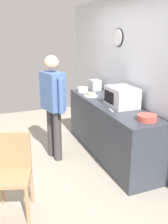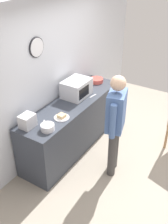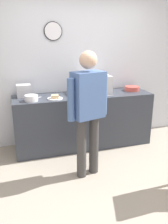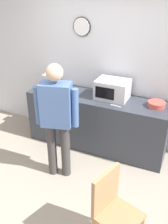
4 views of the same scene
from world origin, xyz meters
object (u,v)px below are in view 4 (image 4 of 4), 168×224
Objects in this scene: sandwich_plate at (65,94)px; cereal_bowl at (157,104)px; spoon_utensil at (56,89)px; person_standing at (57,115)px; salad_bowl at (45,89)px; fork_utensil at (116,106)px; wooden_chair at (113,209)px; toaster at (50,80)px; microwave at (112,89)px.

cereal_bowl is at bearing 7.65° from sandwich_plate.
person_standing reaches higher than spoon_utensil.
salad_bowl is 1.17× the size of fork_utensil.
fork_utensil is at bearing -2.92° from sandwich_plate.
wooden_chair reaches higher than spoon_utensil.
toaster is 1.29× the size of spoon_utensil.
person_standing is (0.74, -1.05, -0.03)m from toaster.
fork_utensil is 0.18× the size of wooden_chair.
wooden_chair is at bearing -45.86° from spoon_utensil.
sandwich_plate is at bearing -172.35° from cereal_bowl.
toaster reaches higher than cereal_bowl.
microwave reaches higher than fork_utensil.
wooden_chair is at bearing -92.02° from cereal_bowl.
sandwich_plate is at bearing 131.60° from wooden_chair.
spoon_utensil is (-0.26, 0.14, -0.02)m from sandwich_plate.
fork_utensil is 0.10× the size of person_standing.
sandwich_plate is 0.25× the size of wooden_chair.
toaster is 0.13× the size of person_standing.
person_standing is at bearing -48.97° from salad_bowl.
cereal_bowl is 1.88m from toaster.
person_standing reaches higher than wooden_chair.
spoon_utensil is 2.37m from wooden_chair.
salad_bowl is at bearing 178.73° from fork_utensil.
sandwich_plate is 1.40× the size of spoon_utensil.
fork_utensil is (1.24, -0.03, -0.04)m from salad_bowl.
wooden_chair is at bearing -70.03° from microwave.
salad_bowl is at bearing -121.73° from spoon_utensil.
microwave is 0.70m from cereal_bowl.
salad_bowl is 0.19m from spoon_utensil.
salad_bowl reaches higher than spoon_utensil.
fork_utensil is at bearing -9.27° from spoon_utensil.
salad_bowl reaches higher than fork_utensil.
salad_bowl is (-1.09, -0.22, -0.10)m from microwave.
person_standing is at bearing -69.19° from sandwich_plate.
spoon_utensil is at bearing 58.27° from salad_bowl.
wooden_chair is (1.36, -1.54, -0.41)m from sandwich_plate.
fork_utensil is 1.00× the size of spoon_utensil.
wooden_chair is (1.82, -1.81, -0.49)m from toaster.
microwave is 1.19m from toaster.
microwave is 0.30× the size of person_standing.
microwave is 1.07m from person_standing.
person_standing is (0.66, -0.75, 0.03)m from salad_bowl.
toaster is 1.37m from fork_utensil.
cereal_bowl is at bearing 1.70° from spoon_utensil.
sandwich_plate is at bearing 177.08° from fork_utensil.
person_standing is at bearing -128.79° from fork_utensil.
fork_utensil is (0.14, -0.25, -0.15)m from microwave.
toaster is 1.28m from person_standing.
sandwich_plate is 0.92× the size of cereal_bowl.
spoon_utensil is at bearing 170.73° from fork_utensil.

